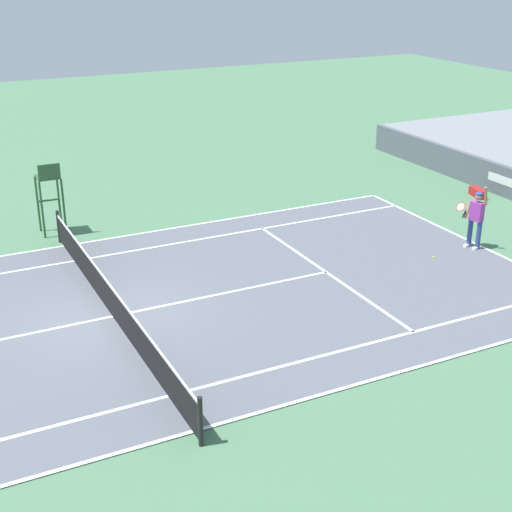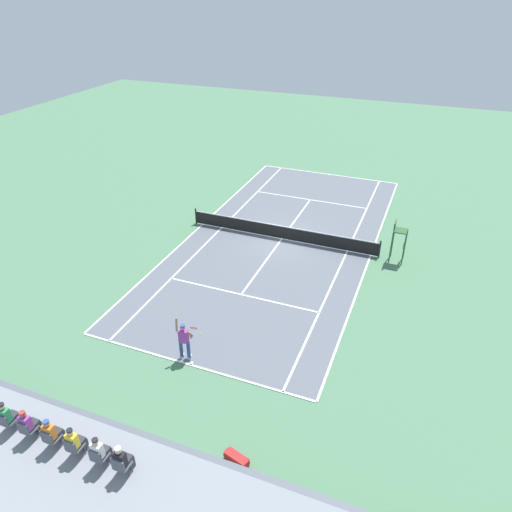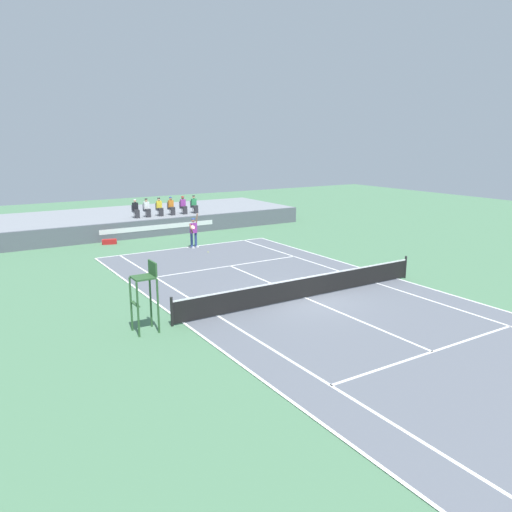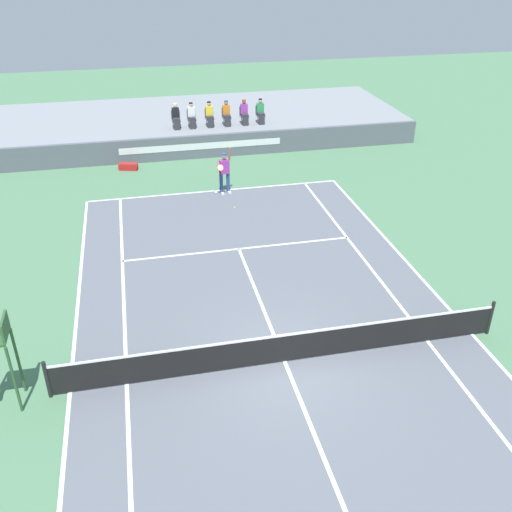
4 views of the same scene
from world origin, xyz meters
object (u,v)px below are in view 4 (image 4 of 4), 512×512
object	(u,v)px
spectator_seated_0	(176,117)
spectator_seated_1	(192,116)
tennis_ball	(235,208)
spectator_seated_5	(261,112)
spectator_seated_2	(210,115)
tennis_player	(224,172)
spectator_seated_3	(227,114)
equipment_bag	(128,167)
spectator_seated_4	(244,113)

from	to	relation	value
spectator_seated_0	spectator_seated_1	distance (m)	0.81
tennis_ball	spectator_seated_5	bearing A→B (deg)	69.86
spectator_seated_2	spectator_seated_5	size ratio (longest dim) A/B	1.00
tennis_player	tennis_ball	size ratio (longest dim) A/B	30.63
tennis_player	spectator_seated_0	bearing A→B (deg)	102.93
spectator_seated_1	spectator_seated_5	size ratio (longest dim) A/B	1.00
spectator_seated_0	spectator_seated_3	bearing A→B (deg)	0.00
spectator_seated_1	spectator_seated_0	bearing A→B (deg)	180.00
spectator_seated_0	tennis_player	xyz separation A→B (m)	(1.42, -6.20, -0.78)
tennis_player	tennis_ball	bearing A→B (deg)	-85.31
equipment_bag	spectator_seated_1	bearing A→B (deg)	34.63
spectator_seated_3	spectator_seated_1	bearing A→B (deg)	180.00
spectator_seated_1	spectator_seated_5	xyz separation A→B (m)	(3.63, 0.00, 0.00)
spectator_seated_0	spectator_seated_5	bearing A→B (deg)	0.00
tennis_ball	spectator_seated_3	bearing A→B (deg)	82.25
spectator_seated_2	spectator_seated_4	distance (m)	1.83
spectator_seated_3	spectator_seated_4	distance (m)	0.94
spectator_seated_2	tennis_player	bearing A→B (deg)	-92.87
spectator_seated_0	equipment_bag	distance (m)	3.88
tennis_player	spectator_seated_3	bearing A→B (deg)	79.04
spectator_seated_1	equipment_bag	xyz separation A→B (m)	(-3.43, -2.37, -1.62)
spectator_seated_4	tennis_ball	world-z (taller)	spectator_seated_4
spectator_seated_3	tennis_player	bearing A→B (deg)	-100.96
spectator_seated_4	equipment_bag	size ratio (longest dim) A/B	1.33
spectator_seated_1	spectator_seated_3	distance (m)	1.82
tennis_player	equipment_bag	distance (m)	5.64
tennis_ball	spectator_seated_0	bearing A→B (deg)	101.24
spectator_seated_2	spectator_seated_1	bearing A→B (deg)	180.00
spectator_seated_3	spectator_seated_5	size ratio (longest dim) A/B	1.00
spectator_seated_2	tennis_player	world-z (taller)	spectator_seated_2
spectator_seated_0	spectator_seated_5	xyz separation A→B (m)	(4.43, 0.00, 0.00)
spectator_seated_3	equipment_bag	world-z (taller)	spectator_seated_3
spectator_seated_5	equipment_bag	distance (m)	7.61
spectator_seated_0	spectator_seated_3	size ratio (longest dim) A/B	1.00
spectator_seated_1	equipment_bag	size ratio (longest dim) A/B	1.33
spectator_seated_4	spectator_seated_1	bearing A→B (deg)	180.00
spectator_seated_3	spectator_seated_5	world-z (taller)	same
spectator_seated_4	tennis_ball	xyz separation A→B (m)	(-2.01, -7.84, -1.74)
spectator_seated_0	tennis_ball	size ratio (longest dim) A/B	18.60
spectator_seated_0	spectator_seated_2	size ratio (longest dim) A/B	1.00
spectator_seated_1	spectator_seated_4	size ratio (longest dim) A/B	1.00
spectator_seated_3	equipment_bag	bearing A→B (deg)	-155.72
spectator_seated_4	spectator_seated_3	bearing A→B (deg)	180.00
tennis_player	spectator_seated_1	bearing A→B (deg)	95.69
spectator_seated_1	spectator_seated_4	distance (m)	2.76
spectator_seated_1	tennis_player	bearing A→B (deg)	-84.31
spectator_seated_0	spectator_seated_2	bearing A→B (deg)	0.00
spectator_seated_5	equipment_bag	bearing A→B (deg)	-161.45
spectator_seated_3	tennis_ball	world-z (taller)	spectator_seated_3
spectator_seated_5	spectator_seated_3	bearing A→B (deg)	180.00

